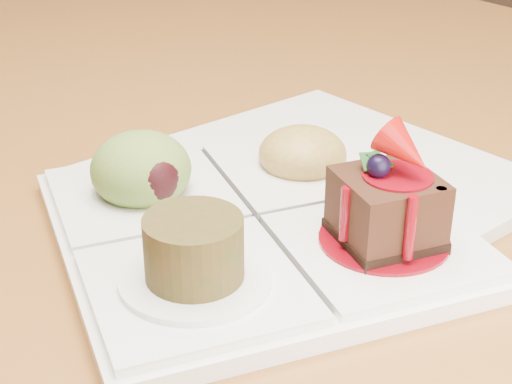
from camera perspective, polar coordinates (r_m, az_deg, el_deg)
dining_table at (r=0.89m, az=-3.74°, el=4.72°), size 1.00×1.80×0.75m
sampler_plate at (r=0.53m, az=-0.33°, el=-1.29°), size 0.31×0.31×0.10m
second_plate at (r=0.60m, az=4.23°, el=0.71°), size 0.29×0.29×0.01m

